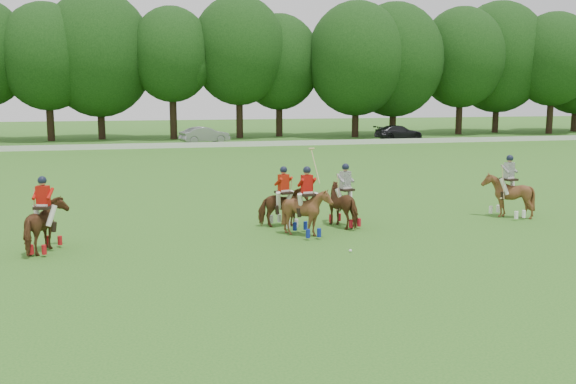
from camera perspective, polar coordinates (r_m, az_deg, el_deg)
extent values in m
plane|color=#29671D|center=(17.72, -1.10, -6.72)|extent=(180.00, 180.00, 0.00)
cylinder|color=black|center=(65.71, -20.39, 6.30)|extent=(0.70, 0.70, 4.64)
ellipsoid|color=black|center=(65.74, -20.66, 11.20)|extent=(8.80, 8.80, 10.13)
cylinder|color=black|center=(66.33, -16.27, 6.38)|extent=(0.70, 0.70, 4.31)
ellipsoid|color=black|center=(66.37, -16.51, 11.69)|extent=(10.67, 10.67, 12.27)
cylinder|color=black|center=(64.81, -10.17, 6.96)|extent=(0.70, 0.70, 5.24)
ellipsoid|color=black|center=(64.87, -10.31, 11.94)|extent=(8.06, 8.06, 9.26)
cylinder|color=black|center=(65.75, -4.33, 7.07)|extent=(0.70, 0.70, 5.19)
ellipsoid|color=black|center=(65.83, -4.40, 12.44)|extent=(9.50, 9.50, 10.92)
cylinder|color=black|center=(67.94, -0.79, 6.87)|extent=(0.70, 0.70, 4.48)
ellipsoid|color=black|center=(67.96, -0.80, 11.48)|extent=(8.60, 8.60, 9.89)
cylinder|color=black|center=(67.29, 6.00, 6.68)|extent=(0.70, 0.70, 4.21)
ellipsoid|color=black|center=(67.31, 6.09, 11.70)|extent=(10.11, 10.11, 11.63)
cylinder|color=black|center=(70.23, 9.30, 6.65)|extent=(0.70, 0.70, 4.07)
ellipsoid|color=black|center=(70.24, 9.43, 11.51)|extent=(10.46, 10.46, 12.03)
cylinder|color=black|center=(73.78, 14.97, 6.86)|extent=(0.70, 0.70, 4.79)
ellipsoid|color=black|center=(73.83, 15.16, 11.47)|extent=(9.47, 9.47, 10.89)
cylinder|color=black|center=(77.82, 17.98, 6.69)|extent=(0.70, 0.70, 4.44)
ellipsoid|color=black|center=(77.86, 18.21, 11.31)|extent=(10.84, 10.84, 12.47)
cylinder|color=black|center=(77.79, 22.27, 6.61)|extent=(0.70, 0.70, 4.86)
ellipsoid|color=black|center=(77.83, 22.52, 10.86)|extent=(8.94, 8.94, 10.28)
cylinder|color=black|center=(83.43, 24.12, 6.29)|extent=(0.70, 0.70, 3.90)
cube|color=white|center=(54.98, -9.48, 4.12)|extent=(120.00, 0.10, 0.44)
imported|color=gray|center=(59.62, -7.42, 5.05)|extent=(4.79, 2.89, 1.49)
imported|color=black|center=(64.43, 9.82, 5.24)|extent=(4.89, 2.20, 1.39)
imported|color=#542E16|center=(20.51, -20.80, -2.86)|extent=(1.33, 2.04, 1.59)
cube|color=black|center=(20.40, -20.89, -1.26)|extent=(0.58, 0.66, 0.08)
cylinder|color=tan|center=(20.54, -21.65, -1.46)|extent=(0.09, 0.21, 1.29)
imported|color=#542E16|center=(22.67, -0.40, -1.35)|extent=(1.79, 1.67, 1.44)
cube|color=black|center=(22.58, -0.40, -0.03)|extent=(0.62, 0.68, 0.08)
cylinder|color=tan|center=(22.76, 0.22, -0.16)|extent=(0.11, 0.21, 1.29)
imported|color=#542E16|center=(21.29, 1.68, -1.79)|extent=(1.49, 1.63, 1.63)
cube|color=black|center=(21.19, 1.69, -0.20)|extent=(0.51, 0.61, 0.08)
cylinder|color=tan|center=(21.17, 2.45, 2.31)|extent=(0.13, 0.77, 1.08)
imported|color=#542E16|center=(22.88, 5.09, -1.17)|extent=(1.42, 2.00, 1.54)
cube|color=black|center=(22.79, 5.11, 0.23)|extent=(0.61, 0.68, 0.08)
cylinder|color=tan|center=(22.62, 4.51, -0.03)|extent=(0.10, 0.21, 1.29)
imported|color=#542E16|center=(25.78, 18.96, -0.30)|extent=(1.75, 1.86, 1.70)
cube|color=black|center=(25.69, 19.03, 1.08)|extent=(0.58, 0.66, 0.08)
cylinder|color=tan|center=(25.48, 18.57, 0.86)|extent=(0.09, 0.21, 1.29)
sphere|color=white|center=(19.42, 5.57, -5.21)|extent=(0.09, 0.09, 0.09)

